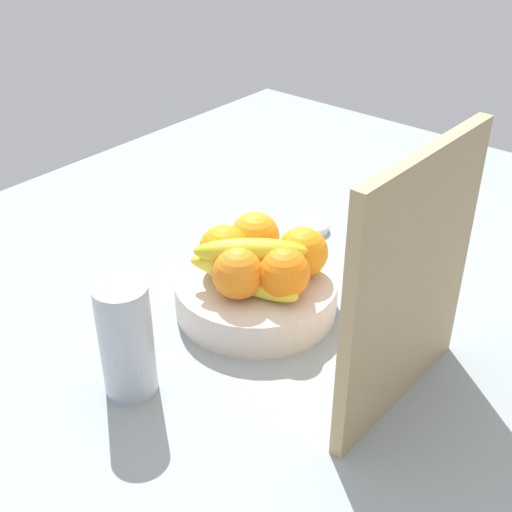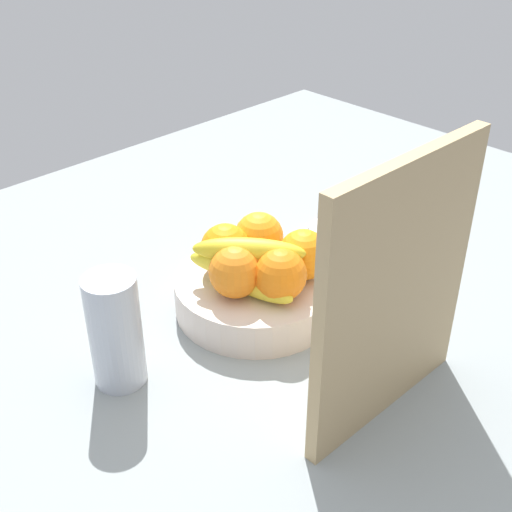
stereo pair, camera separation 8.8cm
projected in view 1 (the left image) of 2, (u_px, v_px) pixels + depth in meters
The scene contains 11 objects.
ground_plane at pixel (251, 325), 107.58cm from camera, with size 180.00×140.00×3.00cm, color gray.
fruit_bowl at pixel (256, 293), 107.42cm from camera, with size 25.73×25.73×5.80cm, color beige.
orange_front_left at pixel (255, 236), 108.90cm from camera, with size 7.96×7.96×7.96cm, color orange.
orange_front_right at pixel (224, 250), 105.26cm from camera, with size 7.96×7.96×7.96cm, color orange.
orange_center at pixel (236, 272), 100.03cm from camera, with size 7.96×7.96×7.96cm, color orange.
orange_back_left at pixel (283, 273), 99.69cm from camera, with size 7.96×7.96×7.96cm, color orange.
orange_back_right at pixel (303, 252), 104.76cm from camera, with size 7.96×7.96×7.96cm, color orange.
banana_bunch at pixel (248, 267), 100.81cm from camera, with size 14.05×18.22×8.40cm.
cutting_board at pixel (410, 286), 82.36cm from camera, with size 28.00×1.80×36.00cm, color tan.
thermos_tumbler at pixel (126, 339), 88.80cm from camera, with size 7.22×7.22×16.78cm, color #ADB4C1.
jar_lid at pixel (312, 227), 129.93cm from camera, with size 6.57×6.57×1.62cm, color white.
Camera 1 is at (65.08, 55.64, 64.54)cm, focal length 47.53 mm.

